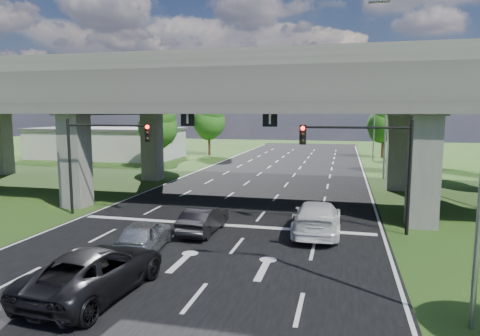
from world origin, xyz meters
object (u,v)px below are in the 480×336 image
at_px(car_white, 317,218).
at_px(car_trailing, 96,271).
at_px(signal_left, 100,149).
at_px(car_dark, 203,220).
at_px(car_silver, 145,235).
at_px(signal_right, 367,155).
at_px(streetlight_far, 381,118).
at_px(streetlight_near, 470,131).
at_px(streetlight_beyond, 371,117).

bearing_deg(car_white, car_trailing, 52.67).
xyz_separation_m(signal_left, car_dark, (7.34, -2.19, -3.45)).
relative_size(signal_left, car_silver, 1.40).
height_order(signal_right, car_white, signal_right).
relative_size(signal_right, car_dark, 1.39).
bearing_deg(signal_right, streetlight_far, 83.53).
bearing_deg(signal_left, streetlight_far, 48.22).
xyz_separation_m(signal_left, streetlight_near, (17.92, -9.94, 1.66)).
height_order(signal_left, car_silver, signal_left).
height_order(streetlight_near, car_silver, streetlight_near).
bearing_deg(car_white, signal_left, -4.74).
bearing_deg(car_dark, streetlight_near, 145.01).
bearing_deg(signal_right, car_trailing, -132.29).
distance_m(streetlight_near, car_silver, 13.91).
bearing_deg(streetlight_far, car_trailing, -111.10).
distance_m(signal_left, car_dark, 8.40).
height_order(streetlight_near, car_dark, streetlight_near).
height_order(streetlight_far, car_white, streetlight_far).
bearing_deg(streetlight_far, signal_right, -96.47).
xyz_separation_m(car_silver, car_dark, (1.66, 3.53, -0.02)).
distance_m(signal_left, streetlight_beyond, 40.30).
bearing_deg(car_silver, streetlight_near, 153.48).
relative_size(car_silver, car_dark, 1.00).
distance_m(signal_right, car_white, 4.20).
xyz_separation_m(signal_right, car_white, (-2.42, -0.94, -3.30)).
distance_m(signal_right, streetlight_beyond, 36.17).
bearing_deg(car_white, car_dark, 11.28).
xyz_separation_m(streetlight_near, car_white, (-4.70, 9.00, -4.96)).
height_order(signal_right, streetlight_beyond, streetlight_beyond).
relative_size(car_white, car_trailing, 0.98).
bearing_deg(car_trailing, streetlight_near, -173.25).
bearing_deg(car_white, car_silver, 31.66).
relative_size(streetlight_near, streetlight_beyond, 1.00).
height_order(streetlight_far, car_silver, streetlight_far).
bearing_deg(streetlight_near, car_white, 117.56).
xyz_separation_m(signal_right, car_trailing, (-9.50, -10.44, -3.33)).
bearing_deg(streetlight_far, car_dark, -115.44).
xyz_separation_m(signal_right, car_dark, (-8.31, -2.19, -3.45)).
height_order(streetlight_near, streetlight_beyond, same).
relative_size(signal_right, signal_left, 1.00).
bearing_deg(streetlight_beyond, streetlight_near, -90.00).
bearing_deg(streetlight_far, car_white, -102.61).
height_order(signal_left, car_white, signal_left).
height_order(signal_left, streetlight_beyond, streetlight_beyond).
xyz_separation_m(streetlight_beyond, car_trailing, (-11.77, -46.50, -4.99)).
xyz_separation_m(signal_right, car_silver, (-9.97, -5.72, -3.42)).
xyz_separation_m(car_dark, car_trailing, (-1.19, -8.26, 0.12)).
height_order(streetlight_beyond, car_trailing, streetlight_beyond).
height_order(signal_left, car_dark, signal_left).
distance_m(signal_left, streetlight_near, 20.56).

